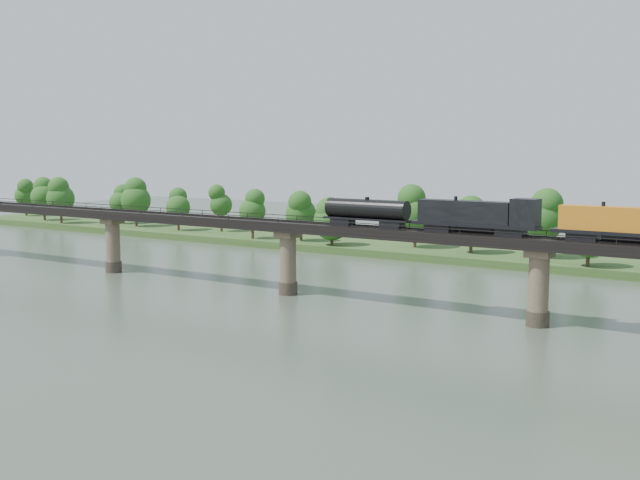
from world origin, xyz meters
The scene contains 6 objects.
ground centered at (0.00, 0.00, 0.00)m, with size 400.00×400.00×0.00m, color #384637.
far_bank centered at (0.00, 85.00, 0.80)m, with size 300.00×24.00×1.60m, color #2D4C1E.
bridge centered at (0.00, 30.00, 5.46)m, with size 236.00×30.00×11.50m.
bridge_superstructure centered at (0.00, 30.00, 11.79)m, with size 220.00×4.90×0.75m.
far_treeline centered at (-8.21, 80.52, 8.83)m, with size 289.06×17.54×13.60m.
freight_train centered at (44.15, 30.00, 13.85)m, with size 71.42×2.78×4.92m.
Camera 1 is at (73.59, -69.84, 23.04)m, focal length 45.00 mm.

